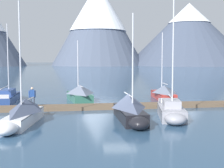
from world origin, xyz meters
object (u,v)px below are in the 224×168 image
object	(u,v)px
sailboat_nearest_berth	(9,96)
sailboat_outer_slip	(163,92)
sailboat_far_berth	(172,111)
sailboat_mid_dock_starboard	(130,108)
sailboat_mid_dock_port	(79,93)
sailboat_second_berth	(23,113)
person_on_dock	(32,96)

from	to	relation	value
sailboat_nearest_berth	sailboat_outer_slip	size ratio (longest dim) A/B	1.10
sailboat_far_berth	sailboat_outer_slip	world-z (taller)	sailboat_far_berth
sailboat_nearest_berth	sailboat_mid_dock_starboard	world-z (taller)	sailboat_nearest_berth
sailboat_nearest_berth	sailboat_mid_dock_port	size ratio (longest dim) A/B	1.22
sailboat_second_berth	sailboat_mid_dock_port	distance (m)	12.07
sailboat_nearest_berth	sailboat_mid_dock_port	distance (m)	7.30
sailboat_mid_dock_starboard	person_on_dock	distance (m)	9.33
sailboat_outer_slip	person_on_dock	size ratio (longest dim) A/B	4.34
sailboat_far_berth	sailboat_outer_slip	xyz separation A→B (m)	(2.34, 11.16, 0.15)
sailboat_mid_dock_starboard	person_on_dock	size ratio (longest dim) A/B	4.42
sailboat_far_berth	sailboat_outer_slip	distance (m)	11.40
sailboat_second_berth	sailboat_outer_slip	xyz separation A→B (m)	(12.86, 11.88, -0.07)
sailboat_nearest_berth	person_on_dock	world-z (taller)	sailboat_nearest_berth
sailboat_nearest_berth	sailboat_second_berth	xyz separation A→B (m)	(3.71, -11.45, 0.28)
person_on_dock	sailboat_nearest_berth	bearing A→B (deg)	120.46
sailboat_mid_dock_port	person_on_dock	bearing A→B (deg)	-124.01
sailboat_outer_slip	person_on_dock	bearing A→B (deg)	-154.94
sailboat_mid_dock_port	sailboat_outer_slip	bearing A→B (deg)	2.18
sailboat_mid_dock_port	sailboat_outer_slip	xyz separation A→B (m)	(9.27, 0.35, -0.04)
sailboat_mid_dock_starboard	person_on_dock	bearing A→B (deg)	145.73
sailboat_mid_dock_starboard	sailboat_far_berth	xyz separation A→B (m)	(3.15, 0.26, -0.33)
sailboat_nearest_berth	sailboat_far_berth	distance (m)	17.82
sailboat_far_berth	person_on_dock	world-z (taller)	sailboat_far_berth
sailboat_nearest_berth	sailboat_mid_dock_starboard	xyz separation A→B (m)	(11.08, -10.99, 0.38)
sailboat_mid_dock_port	sailboat_mid_dock_starboard	xyz separation A→B (m)	(3.78, -11.07, 0.13)
sailboat_outer_slip	sailboat_nearest_berth	bearing A→B (deg)	-178.52
person_on_dock	sailboat_mid_dock_starboard	bearing A→B (deg)	-34.27
sailboat_mid_dock_port	sailboat_outer_slip	world-z (taller)	sailboat_outer_slip
sailboat_second_berth	sailboat_mid_dock_port	xyz separation A→B (m)	(3.59, 11.53, -0.03)
sailboat_nearest_berth	sailboat_mid_dock_port	xyz separation A→B (m)	(7.30, 0.08, 0.25)
sailboat_mid_dock_starboard	sailboat_far_berth	distance (m)	3.18
sailboat_second_berth	sailboat_mid_dock_starboard	size ratio (longest dim) A/B	1.09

